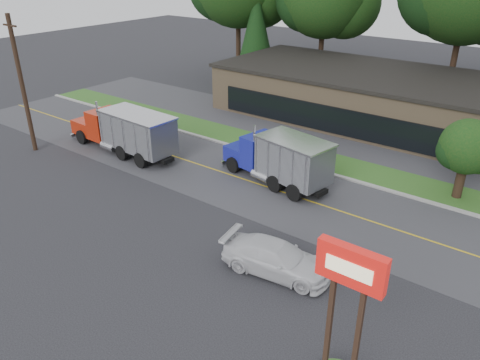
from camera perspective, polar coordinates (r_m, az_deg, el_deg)
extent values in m
plane|color=#39393E|center=(24.34, -8.44, -8.68)|extent=(140.00, 140.00, 0.00)
cube|color=#4A4A4F|center=(30.30, 3.58, -0.96)|extent=(60.00, 8.00, 0.02)
cube|color=gold|center=(30.30, 3.58, -0.96)|extent=(60.00, 0.12, 0.01)
cube|color=#9E9E99|center=(33.56, 7.58, 1.65)|extent=(60.00, 0.30, 0.12)
cube|color=#255B1F|center=(35.01, 9.06, 2.62)|extent=(60.00, 3.40, 0.03)
cube|color=#4A4A4F|center=(39.21, 12.60, 4.92)|extent=(60.00, 7.00, 0.02)
cube|color=#957A5B|center=(43.25, 18.76, 8.96)|extent=(32.00, 12.00, 4.00)
cylinder|color=#382619|center=(37.96, -25.01, 10.36)|extent=(0.32, 0.32, 10.00)
cube|color=#382619|center=(37.21, -26.27, 16.55)|extent=(1.60, 0.12, 0.12)
cube|color=#332116|center=(16.46, 10.77, -17.23)|extent=(0.16, 0.16, 5.00)
cube|color=#332116|center=(16.21, 14.08, -18.50)|extent=(0.16, 0.16, 5.00)
cube|color=red|center=(14.61, 13.43, -10.19)|extent=(2.20, 0.35, 1.30)
cube|color=beige|center=(14.47, 13.10, -10.56)|extent=(1.50, 0.04, 0.50)
cube|color=beige|center=(14.76, 13.74, -9.83)|extent=(1.50, 0.04, 0.50)
cylinder|color=#382619|center=(58.34, -0.20, 15.46)|extent=(0.56, 0.56, 5.93)
cylinder|color=#382619|center=(54.79, 9.74, 14.13)|extent=(0.56, 0.56, 5.42)
sphere|color=#103B12|center=(54.17, 12.75, 20.32)|extent=(7.44, 7.44, 7.44)
cylinder|color=#382619|center=(49.96, 24.32, 11.59)|extent=(0.56, 0.56, 6.28)
cylinder|color=#382619|center=(54.98, 1.90, 12.15)|extent=(0.44, 0.44, 1.00)
cone|color=black|center=(53.94, 1.99, 17.63)|extent=(4.65, 4.65, 9.50)
cylinder|color=#382619|center=(31.74, 25.15, -0.43)|extent=(0.56, 0.56, 1.82)
sphere|color=#103B12|center=(30.82, 26.01, 3.68)|extent=(3.33, 3.33, 3.33)
sphere|color=#103B12|center=(31.26, 27.13, 2.91)|extent=(2.50, 2.50, 2.50)
sphere|color=black|center=(30.72, 24.84, 3.22)|extent=(2.29, 2.29, 2.29)
cube|color=black|center=(36.58, -13.78, 4.20)|extent=(9.72, 1.41, 0.28)
cube|color=#B9250D|center=(39.69, -17.62, 6.29)|extent=(2.41, 2.40, 1.10)
cube|color=#B9250D|center=(37.99, -16.12, 6.59)|extent=(1.79, 2.47, 2.20)
cube|color=black|center=(38.45, -16.84, 7.36)|extent=(0.15, 2.10, 0.90)
cube|color=silver|center=(34.81, -12.32, 5.78)|extent=(5.89, 2.74, 2.50)
cube|color=silver|center=(34.39, -12.53, 7.81)|extent=(6.05, 2.90, 0.12)
cylinder|color=black|center=(40.29, -16.00, 5.97)|extent=(1.11, 0.40, 1.10)
cylinder|color=black|center=(39.13, -18.72, 5.00)|extent=(1.11, 0.40, 1.10)
cylinder|color=black|center=(35.68, -10.25, 3.98)|extent=(1.11, 0.40, 1.10)
cylinder|color=black|center=(34.37, -13.13, 2.83)|extent=(1.11, 0.40, 1.10)
cube|color=black|center=(30.88, 4.62, 0.72)|extent=(7.60, 2.32, 0.28)
cube|color=#1C229C|center=(32.75, 0.46, 3.40)|extent=(2.18, 2.58, 1.10)
cube|color=#1C229C|center=(31.55, 2.30, 3.64)|extent=(1.71, 2.59, 2.20)
cube|color=black|center=(31.77, 1.58, 4.60)|extent=(0.43, 2.08, 0.90)
cube|color=silver|center=(29.49, 6.59, 2.46)|extent=(4.88, 3.26, 2.50)
cube|color=silver|center=(29.00, 6.72, 4.81)|extent=(5.05, 3.43, 0.12)
cylinder|color=black|center=(33.60, 2.08, 2.97)|extent=(1.14, 0.54, 1.10)
cylinder|color=black|center=(32.15, -0.84, 1.88)|extent=(1.14, 0.54, 1.10)
cylinder|color=black|center=(30.72, 8.32, 0.38)|extent=(1.14, 0.54, 1.10)
cylinder|color=black|center=(29.13, 5.43, -0.96)|extent=(1.14, 0.54, 1.10)
imported|color=silver|center=(22.39, 4.47, -9.48)|extent=(5.57, 2.94, 1.54)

